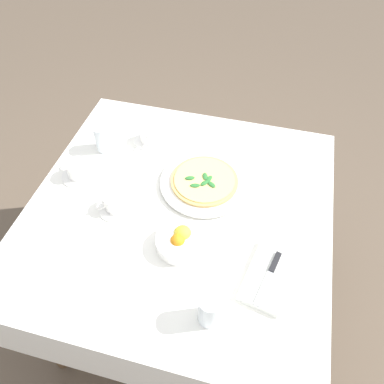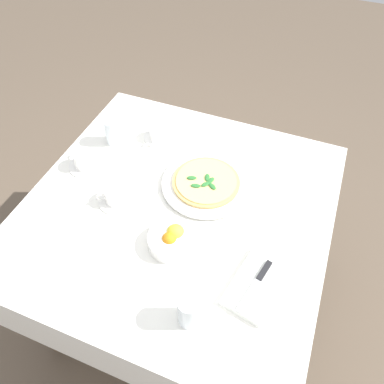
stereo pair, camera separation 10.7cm
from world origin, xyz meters
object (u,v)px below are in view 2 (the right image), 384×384
coffee_cup_near_left (159,133)px  dinner_knife (256,283)px  water_glass_near_right (113,132)px  water_glass_center_back (190,311)px  coffee_cup_right_edge (84,160)px  napkin_folded (256,285)px  pizza_plate (206,184)px  citrus_bowl (172,239)px  pizza (206,181)px  coffee_cup_far_left (115,196)px

coffee_cup_near_left → dinner_knife: (0.51, 0.56, -0.00)m
water_glass_near_right → water_glass_center_back: size_ratio=0.97×
coffee_cup_right_edge → dinner_knife: (0.25, 0.76, -0.01)m
water_glass_near_right → dinner_knife: size_ratio=0.58×
water_glass_near_right → napkin_folded: size_ratio=0.47×
coffee_cup_near_left → water_glass_near_right: size_ratio=1.18×
water_glass_center_back → pizza_plate: bearing=-165.1°
citrus_bowl → water_glass_center_back: bearing=34.9°
coffee_cup_near_left → water_glass_near_right: water_glass_near_right is taller
coffee_cup_right_edge → water_glass_center_back: bearing=55.5°
coffee_cup_right_edge → napkin_folded: 0.80m
pizza → water_glass_near_right: 0.45m
napkin_folded → coffee_cup_near_left: bearing=-120.5°
coffee_cup_near_left → water_glass_center_back: (0.67, 0.41, 0.02)m
coffee_cup_near_left → citrus_bowl: (0.46, 0.26, -0.00)m
coffee_cup_near_left → water_glass_center_back: size_ratio=1.14×
water_glass_near_right → pizza: bearing=78.0°
coffee_cup_far_left → dinner_knife: coffee_cup_far_left is taller
coffee_cup_near_left → citrus_bowl: bearing=29.4°
napkin_folded → citrus_bowl: (-0.05, -0.30, 0.02)m
water_glass_near_right → coffee_cup_far_left: bearing=29.9°
citrus_bowl → coffee_cup_far_left: bearing=-109.6°
pizza_plate → coffee_cup_right_edge: size_ratio=2.54×
water_glass_near_right → coffee_cup_near_left: bearing=118.3°
citrus_bowl → coffee_cup_right_edge: bearing=-114.0°
napkin_folded → dinner_knife: 0.01m
water_glass_center_back → citrus_bowl: bearing=-145.1°
pizza_plate → dinner_knife: 0.43m
coffee_cup_far_left → dinner_knife: bearing=75.8°
coffee_cup_far_left → water_glass_center_back: (0.30, 0.41, 0.02)m
dinner_knife → citrus_bowl: bearing=-86.1°
pizza_plate → citrus_bowl: bearing=-3.5°
citrus_bowl → dinner_knife: bearing=80.7°
pizza_plate → coffee_cup_far_left: size_ratio=2.54×
water_glass_center_back → pizza: bearing=-165.1°
pizza → coffee_cup_far_left: 0.33m
coffee_cup_right_edge → dinner_knife: 0.80m
coffee_cup_near_left → pizza: bearing=56.9°
citrus_bowl → pizza_plate: bearing=176.5°
coffee_cup_right_edge → coffee_cup_near_left: (-0.26, 0.20, -0.00)m
coffee_cup_right_edge → pizza: bearing=99.1°
water_glass_near_right → citrus_bowl: bearing=48.5°
pizza → napkin_folded: pizza is taller
coffee_cup_near_left → water_glass_center_back: water_glass_center_back is taller
coffee_cup_far_left → coffee_cup_near_left: coffee_cup_far_left is taller
water_glass_near_right → napkin_folded: (0.42, 0.72, -0.04)m
coffee_cup_near_left → napkin_folded: 0.75m
napkin_folded → coffee_cup_far_left: bearing=-92.3°
coffee_cup_far_left → pizza_plate: bearing=124.1°
coffee_cup_right_edge → napkin_folded: (0.25, 0.76, -0.02)m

